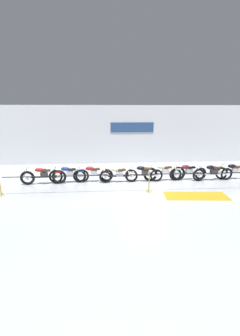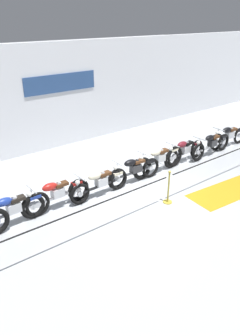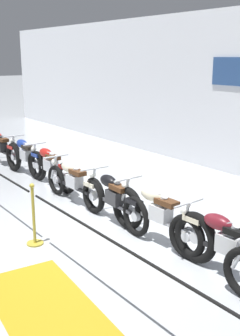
% 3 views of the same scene
% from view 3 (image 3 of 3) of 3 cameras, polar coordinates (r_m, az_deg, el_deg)
% --- Properties ---
extents(ground_plane, '(120.00, 120.00, 0.00)m').
position_cam_3_polar(ground_plane, '(7.74, -4.60, -8.12)').
color(ground_plane, '#B2B7BC').
extents(motorcycle_red_0, '(2.41, 0.62, 0.96)m').
position_cam_3_polar(motorcycle_red_0, '(12.46, -15.84, 2.53)').
color(motorcycle_red_0, black).
rests_on(motorcycle_red_0, ground).
extents(motorcycle_blue_1, '(2.17, 0.62, 0.95)m').
position_cam_3_polar(motorcycle_blue_1, '(11.31, -12.68, 1.53)').
color(motorcycle_blue_1, black).
rests_on(motorcycle_blue_1, ground).
extents(motorcycle_red_2, '(2.20, 0.62, 0.94)m').
position_cam_3_polar(motorcycle_red_2, '(10.17, -9.50, 0.11)').
color(motorcycle_red_2, black).
rests_on(motorcycle_red_2, ground).
extents(motorcycle_cream_3, '(2.13, 0.62, 0.91)m').
position_cam_3_polar(motorcycle_cream_3, '(8.91, -6.37, -1.90)').
color(motorcycle_cream_3, black).
rests_on(motorcycle_cream_3, ground).
extents(motorcycle_black_4, '(2.11, 0.62, 0.93)m').
position_cam_3_polar(motorcycle_black_4, '(7.80, -0.89, -4.19)').
color(motorcycle_black_4, black).
rests_on(motorcycle_black_4, ground).
extents(motorcycle_cream_5, '(2.41, 0.62, 0.98)m').
position_cam_3_polar(motorcycle_cream_5, '(6.96, 5.21, -6.58)').
color(motorcycle_cream_5, black).
rests_on(motorcycle_cream_5, ground).
extents(motorcycle_maroon_6, '(2.19, 0.62, 0.93)m').
position_cam_3_polar(motorcycle_maroon_6, '(6.13, 14.20, -10.28)').
color(motorcycle_maroon_6, black).
rests_on(motorcycle_maroon_6, ground).
extents(stanchion_mid_left, '(0.28, 0.28, 1.05)m').
position_cam_3_polar(stanchion_mid_left, '(7.11, -11.56, -7.43)').
color(stanchion_mid_left, gold).
rests_on(stanchion_mid_left, ground).
extents(floor_banner, '(3.00, 1.36, 0.01)m').
position_cam_3_polar(floor_banner, '(5.33, -8.70, -19.77)').
color(floor_banner, '#B78E19').
rests_on(floor_banner, ground).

